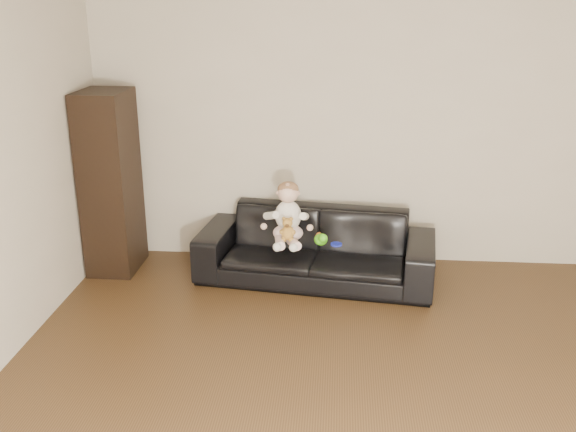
# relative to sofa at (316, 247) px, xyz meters

# --- Properties ---
(wall_back) EXTENTS (5.00, 0.00, 5.00)m
(wall_back) POSITION_rel_sofa_xyz_m (0.46, 0.50, 1.00)
(wall_back) COLOR #C0B6A1
(wall_back) RESTS_ON ground
(sofa) EXTENTS (2.11, 1.05, 0.59)m
(sofa) POSITION_rel_sofa_xyz_m (0.00, 0.00, 0.00)
(sofa) COLOR black
(sofa) RESTS_ON floor
(cabinet) EXTENTS (0.41, 0.56, 1.61)m
(cabinet) POSITION_rel_sofa_xyz_m (-1.82, 0.10, 0.51)
(cabinet) COLOR black
(cabinet) RESTS_ON floor
(shelf_item) EXTENTS (0.18, 0.25, 0.28)m
(shelf_item) POSITION_rel_sofa_xyz_m (-1.80, 0.10, 0.87)
(shelf_item) COLOR silver
(shelf_item) RESTS_ON cabinet
(baby) EXTENTS (0.39, 0.47, 0.52)m
(baby) POSITION_rel_sofa_xyz_m (-0.23, -0.11, 0.32)
(baby) COLOR #FED9D7
(baby) RESTS_ON sofa
(teddy_bear) EXTENTS (0.13, 0.13, 0.20)m
(teddy_bear) POSITION_rel_sofa_xyz_m (-0.22, -0.27, 0.26)
(teddy_bear) COLOR #AA7B30
(teddy_bear) RESTS_ON sofa
(toy_green) EXTENTS (0.12, 0.15, 0.10)m
(toy_green) POSITION_rel_sofa_xyz_m (0.05, -0.18, 0.14)
(toy_green) COLOR #4FC817
(toy_green) RESTS_ON sofa
(toy_rattle) EXTENTS (0.10, 0.10, 0.08)m
(toy_rattle) POSITION_rel_sofa_xyz_m (0.03, -0.12, 0.13)
(toy_rattle) COLOR #E25A1A
(toy_rattle) RESTS_ON sofa
(toy_blue_disc) EXTENTS (0.11, 0.11, 0.01)m
(toy_blue_disc) POSITION_rel_sofa_xyz_m (0.18, -0.17, 0.10)
(toy_blue_disc) COLOR #1926CB
(toy_blue_disc) RESTS_ON sofa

